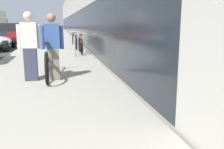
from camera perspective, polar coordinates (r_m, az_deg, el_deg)
name	(u,v)px	position (r m, az deg, el deg)	size (l,w,h in m)	color
sidewalk_slab	(54,37)	(26.40, -13.08, 8.27)	(3.62, 70.00, 0.11)	gray
storefront_facade	(105,13)	(34.99, -1.51, 13.77)	(10.01, 70.00, 5.53)	#BCB7AD
tandem_bicycle	(48,62)	(6.64, -14.40, 2.79)	(0.52, 2.43, 0.96)	black
person_rider	(52,47)	(6.29, -13.45, 6.13)	(0.55, 0.22, 1.62)	#756B5B
person_bystander	(30,46)	(6.37, -18.28, 6.10)	(0.56, 0.22, 1.66)	#33384C
bike_rack_hoop	(74,44)	(10.75, -8.57, 6.89)	(0.05, 0.60, 0.84)	gray
cruiser_bike_nearest	(81,45)	(11.68, -7.20, 6.68)	(0.52, 1.79, 0.92)	black
cruiser_bike_middle	(76,42)	(13.77, -8.30, 7.39)	(0.52, 1.68, 0.91)	black
cruiser_bike_farthest	(73,40)	(16.11, -8.82, 7.90)	(0.52, 1.74, 0.84)	black
parked_sedan_far	(14,34)	(21.35, -21.59, 8.68)	(1.98, 4.32, 1.49)	maroon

